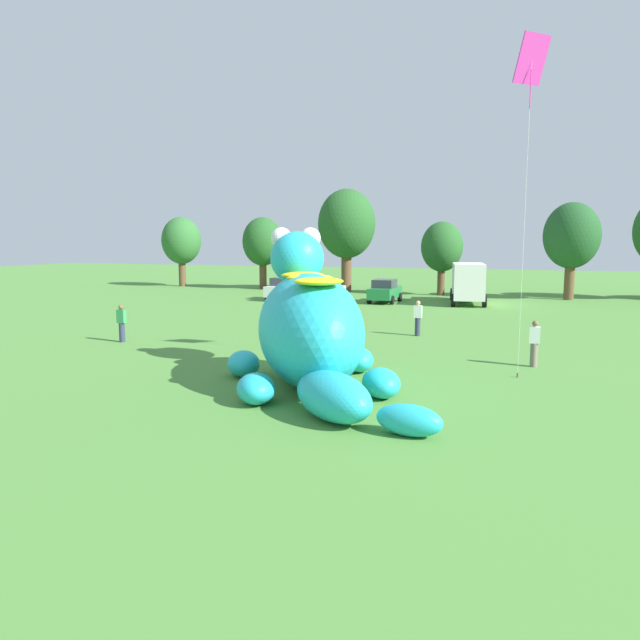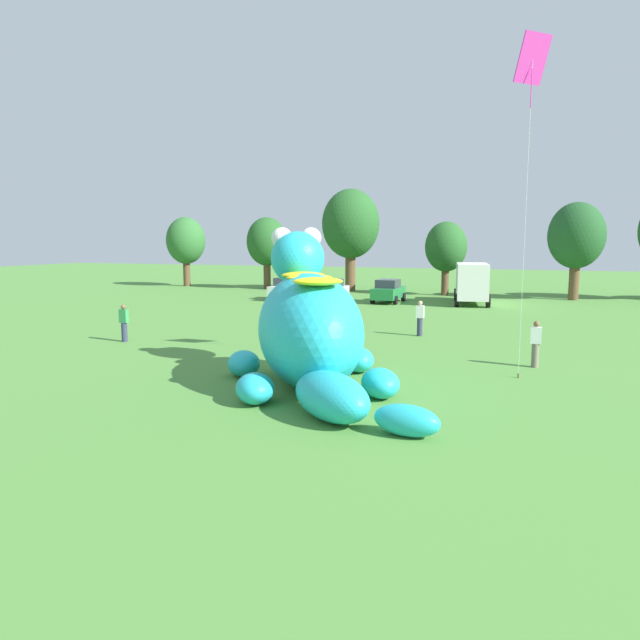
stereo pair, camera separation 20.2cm
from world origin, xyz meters
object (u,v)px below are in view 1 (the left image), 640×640
at_px(car_green, 385,291).
at_px(car_silver, 327,290).
at_px(giant_inflatable_creature, 310,329).
at_px(spectator_near_inflatable, 534,344).
at_px(spectator_wandering, 122,323).
at_px(box_truck, 468,282).
at_px(spectator_by_cars, 418,318).
at_px(tethered_flying_kite, 532,66).
at_px(spectator_mid_field, 332,321).
at_px(car_white, 284,289).

bearing_deg(car_green, car_silver, -167.32).
bearing_deg(giant_inflatable_creature, car_silver, 107.01).
height_order(spectator_near_inflatable, spectator_wandering, same).
distance_m(box_truck, spectator_by_cars, 15.97).
distance_m(car_green, spectator_wandering, 22.20).
relative_size(spectator_by_cars, spectator_wandering, 1.00).
height_order(spectator_by_cars, tethered_flying_kite, tethered_flying_kite).
bearing_deg(spectator_wandering, spectator_mid_field, 24.01).
bearing_deg(car_silver, spectator_wandering, -99.33).
height_order(box_truck, spectator_wandering, box_truck).
bearing_deg(spectator_near_inflatable, spectator_mid_field, 158.37).
bearing_deg(giant_inflatable_creature, box_truck, 84.85).
xyz_separation_m(car_green, spectator_mid_field, (1.33, -16.98, -0.01)).
xyz_separation_m(car_green, spectator_wandering, (-7.47, -20.90, -0.01)).
relative_size(giant_inflatable_creature, spectator_mid_field, 4.92).
relative_size(car_green, spectator_wandering, 2.42).
relative_size(spectator_mid_field, spectator_wandering, 1.00).
bearing_deg(tethered_flying_kite, spectator_by_cars, 121.38).
xyz_separation_m(car_white, spectator_wandering, (0.40, -20.40, -0.01)).
relative_size(giant_inflatable_creature, spectator_near_inflatable, 4.92).
relative_size(car_silver, spectator_by_cars, 2.40).
distance_m(spectator_by_cars, spectator_wandering, 13.86).
bearing_deg(tethered_flying_kite, box_truck, 99.10).
height_order(car_white, box_truck, box_truck).
bearing_deg(car_silver, box_truck, 11.80).
bearing_deg(tethered_flying_kite, spectator_near_inflatable, 75.15).
distance_m(car_white, spectator_near_inflatable, 26.95).
distance_m(car_green, spectator_near_inflatable, 22.89).
distance_m(car_green, spectator_by_cars, 15.57).
xyz_separation_m(car_silver, spectator_mid_field, (5.52, -16.04, -0.01)).
bearing_deg(spectator_wandering, spectator_near_inflatable, 1.32).
relative_size(car_white, spectator_wandering, 2.42).
xyz_separation_m(giant_inflatable_creature, spectator_wandering, (-10.91, 4.98, -1.00)).
distance_m(giant_inflatable_creature, spectator_near_inflatable, 8.70).
relative_size(giant_inflatable_creature, spectator_wandering, 4.92).
bearing_deg(car_white, spectator_near_inflatable, -47.91).
relative_size(car_silver, spectator_mid_field, 2.40).
bearing_deg(spectator_wandering, tethered_flying_kite, -5.26).
distance_m(giant_inflatable_creature, spectator_wandering, 12.03).
bearing_deg(car_green, giant_inflatable_creature, -82.43).
bearing_deg(box_truck, spectator_by_cars, -93.30).
bearing_deg(spectator_wandering, spectator_by_cars, 26.28).
distance_m(spectator_by_cars, tethered_flying_kite, 12.91).
height_order(spectator_by_cars, spectator_wandering, same).
bearing_deg(car_white, spectator_mid_field, -60.82).
bearing_deg(car_silver, spectator_by_cars, -56.50).
distance_m(spectator_mid_field, spectator_by_cars, 4.25).
height_order(box_truck, spectator_near_inflatable, box_truck).
height_order(car_green, tethered_flying_kite, tethered_flying_kite).
height_order(spectator_mid_field, spectator_by_cars, same).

